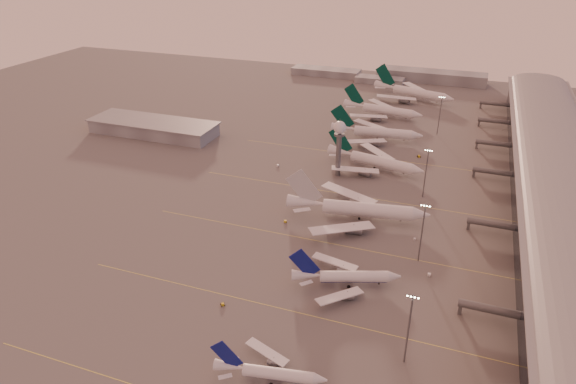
% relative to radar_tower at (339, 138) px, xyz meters
% --- Properties ---
extents(ground, '(700.00, 700.00, 0.00)m').
position_rel_radar_tower_xyz_m(ground, '(-5.00, -120.00, -20.95)').
color(ground, '#514F4F').
rests_on(ground, ground).
extents(taxiway_markings, '(180.00, 185.25, 0.02)m').
position_rel_radar_tower_xyz_m(taxiway_markings, '(25.00, -64.00, -20.94)').
color(taxiway_markings, '#EBDF53').
rests_on(taxiway_markings, ground).
extents(terminal, '(57.00, 362.00, 23.04)m').
position_rel_radar_tower_xyz_m(terminal, '(102.88, -9.91, -10.43)').
color(terminal, black).
rests_on(terminal, ground).
extents(hangar, '(82.00, 27.00, 8.50)m').
position_rel_radar_tower_xyz_m(hangar, '(-125.00, 20.00, -16.63)').
color(hangar, slate).
rests_on(hangar, ground).
extents(radar_tower, '(6.40, 6.40, 31.10)m').
position_rel_radar_tower_xyz_m(radar_tower, '(0.00, 0.00, 0.00)').
color(radar_tower, '#5A5C61').
rests_on(radar_tower, ground).
extents(mast_a, '(3.60, 0.56, 25.00)m').
position_rel_radar_tower_xyz_m(mast_a, '(53.00, -120.00, -7.21)').
color(mast_a, '#5A5C61').
rests_on(mast_a, ground).
extents(mast_b, '(3.60, 0.56, 25.00)m').
position_rel_radar_tower_xyz_m(mast_b, '(50.00, -65.00, -7.21)').
color(mast_b, '#5A5C61').
rests_on(mast_b, ground).
extents(mast_c, '(3.60, 0.56, 25.00)m').
position_rel_radar_tower_xyz_m(mast_c, '(45.00, -10.00, -7.21)').
color(mast_c, '#5A5C61').
rests_on(mast_c, ground).
extents(mast_d, '(3.60, 0.56, 25.00)m').
position_rel_radar_tower_xyz_m(mast_d, '(43.00, 80.00, -7.21)').
color(mast_d, '#5A5C61').
rests_on(mast_d, ground).
extents(distant_horizon, '(165.00, 37.50, 9.00)m').
position_rel_radar_tower_xyz_m(distant_horizon, '(-2.38, 205.14, -17.06)').
color(distant_horizon, slate).
rests_on(distant_horizon, ground).
extents(narrowbody_near, '(33.01, 26.12, 12.99)m').
position_rel_radar_tower_xyz_m(narrowbody_near, '(18.46, -140.57, -18.32)').
color(narrowbody_near, white).
rests_on(narrowbody_near, ground).
extents(narrowbody_mid, '(38.53, 30.19, 15.71)m').
position_rel_radar_tower_xyz_m(narrowbody_mid, '(27.50, -90.08, -17.77)').
color(narrowbody_mid, white).
rests_on(narrowbody_mid, ground).
extents(widebody_white, '(63.09, 50.19, 22.30)m').
position_rel_radar_tower_xyz_m(widebody_white, '(20.45, -42.04, -17.08)').
color(widebody_white, white).
rests_on(widebody_white, ground).
extents(greentail_a, '(54.78, 43.79, 20.15)m').
position_rel_radar_tower_xyz_m(greentail_a, '(16.54, 14.40, -17.39)').
color(greentail_a, white).
rests_on(greentail_a, ground).
extents(greentail_b, '(56.57, 45.53, 20.55)m').
position_rel_radar_tower_xyz_m(greentail_b, '(8.76, 57.98, -17.32)').
color(greentail_b, white).
rests_on(greentail_b, ground).
extents(greentail_c, '(56.39, 45.25, 20.55)m').
position_rel_radar_tower_xyz_m(greentail_c, '(3.85, 102.84, -17.32)').
color(greentail_c, white).
rests_on(greentail_c, ground).
extents(greentail_d, '(63.15, 50.20, 23.72)m').
position_rel_radar_tower_xyz_m(greentail_d, '(18.04, 150.97, -16.76)').
color(greentail_d, white).
rests_on(greentail_d, ground).
extents(gsv_tug_mid, '(3.54, 3.63, 0.91)m').
position_rel_radar_tower_xyz_m(gsv_tug_mid, '(-9.06, -115.48, -20.48)').
color(gsv_tug_mid, gold).
rests_on(gsv_tug_mid, ground).
extents(gsv_truck_b, '(6.14, 3.07, 2.37)m').
position_rel_radar_tower_xyz_m(gsv_truck_b, '(55.62, -73.92, -19.74)').
color(gsv_truck_b, white).
rests_on(gsv_truck_b, ground).
extents(gsv_truck_c, '(5.58, 4.75, 2.20)m').
position_rel_radar_tower_xyz_m(gsv_truck_c, '(-8.24, -55.24, -19.83)').
color(gsv_truck_c, gold).
rests_on(gsv_truck_c, ground).
extents(gsv_catering_b, '(4.51, 2.29, 3.62)m').
position_rel_radar_tower_xyz_m(gsv_catering_b, '(46.86, -50.59, -19.14)').
color(gsv_catering_b, white).
rests_on(gsv_catering_b, ground).
extents(gsv_truck_d, '(3.14, 6.23, 2.40)m').
position_rel_radar_tower_xyz_m(gsv_truck_d, '(-33.32, -0.01, -19.72)').
color(gsv_truck_d, white).
rests_on(gsv_truck_d, ground).
extents(gsv_tug_hangar, '(4.61, 3.66, 1.15)m').
position_rel_radar_tower_xyz_m(gsv_tug_hangar, '(37.07, 38.89, -20.36)').
color(gsv_tug_hangar, gold).
rests_on(gsv_tug_hangar, ground).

